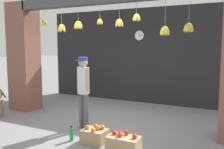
{
  "coord_description": "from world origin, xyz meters",
  "views": [
    {
      "loc": [
        2.63,
        -4.84,
        1.81
      ],
      "look_at": [
        0.0,
        0.39,
        1.12
      ],
      "focal_mm": 40.0,
      "sensor_mm": 36.0,
      "label": 1
    }
  ],
  "objects_px": {
    "water_bottle": "(71,134)",
    "wall_clock": "(139,35)",
    "shopkeeper": "(83,87)",
    "fruit_crate_oranges": "(95,135)",
    "fruit_crate_apples": "(124,143)"
  },
  "relations": [
    {
      "from": "water_bottle",
      "to": "wall_clock",
      "type": "height_order",
      "value": "wall_clock"
    },
    {
      "from": "shopkeeper",
      "to": "wall_clock",
      "type": "xyz_separation_m",
      "value": [
        0.17,
        2.94,
        1.21
      ]
    },
    {
      "from": "water_bottle",
      "to": "wall_clock",
      "type": "xyz_separation_m",
      "value": [
        -0.01,
        3.65,
        1.98
      ]
    },
    {
      "from": "water_bottle",
      "to": "fruit_crate_oranges",
      "type": "bearing_deg",
      "value": 14.28
    },
    {
      "from": "wall_clock",
      "to": "shopkeeper",
      "type": "bearing_deg",
      "value": -93.31
    },
    {
      "from": "shopkeeper",
      "to": "water_bottle",
      "type": "bearing_deg",
      "value": 119.99
    },
    {
      "from": "fruit_crate_apples",
      "to": "shopkeeper",
      "type": "bearing_deg",
      "value": 150.77
    },
    {
      "from": "fruit_crate_oranges",
      "to": "fruit_crate_apples",
      "type": "xyz_separation_m",
      "value": [
        0.64,
        -0.11,
        -0.0
      ]
    },
    {
      "from": "shopkeeper",
      "to": "fruit_crate_oranges",
      "type": "xyz_separation_m",
      "value": [
        0.63,
        -0.6,
        -0.77
      ]
    },
    {
      "from": "fruit_crate_oranges",
      "to": "fruit_crate_apples",
      "type": "relative_size",
      "value": 0.81
    },
    {
      "from": "shopkeeper",
      "to": "water_bottle",
      "type": "relative_size",
      "value": 5.34
    },
    {
      "from": "fruit_crate_apples",
      "to": "wall_clock",
      "type": "height_order",
      "value": "wall_clock"
    },
    {
      "from": "water_bottle",
      "to": "wall_clock",
      "type": "distance_m",
      "value": 4.15
    },
    {
      "from": "fruit_crate_oranges",
      "to": "water_bottle",
      "type": "height_order",
      "value": "fruit_crate_oranges"
    },
    {
      "from": "fruit_crate_oranges",
      "to": "wall_clock",
      "type": "bearing_deg",
      "value": 97.47
    }
  ]
}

